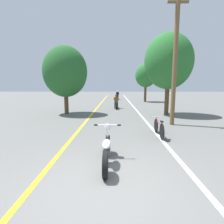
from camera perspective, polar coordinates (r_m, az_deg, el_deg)
name	(u,v)px	position (r m, az deg, el deg)	size (l,w,h in m)	color
ground_plane	(109,182)	(4.37, -0.91, -21.91)	(120.00, 120.00, 0.00)	#60605E
lane_stripe_center	(96,109)	(16.92, -5.14, 1.09)	(0.14, 48.00, 0.01)	yellow
lane_stripe_edge	(135,109)	(16.93, 7.61, 1.05)	(0.14, 48.00, 0.01)	white
utility_pole	(175,59)	(10.47, 19.92, 15.98)	(1.10, 0.24, 7.11)	brown
roadside_tree_right_near	(169,61)	(14.08, 17.99, 15.43)	(3.57, 3.21, 6.05)	#513A23
roadside_tree_right_far	(146,75)	(24.48, 10.96, 11.65)	(2.81, 2.53, 5.22)	#513A23
roadside_tree_left	(65,72)	(14.16, -15.05, 12.56)	(3.37, 3.03, 5.21)	#513A23
motorcycle_foreground	(107,149)	(5.06, -1.71, -12.09)	(0.82, 2.05, 1.05)	black
motorcycle_rider_lead	(116,103)	(16.99, 1.38, 2.91)	(0.50, 2.02, 1.38)	black
motorcycle_rider_far	(118,96)	(27.98, 1.81, 5.19)	(0.50, 1.94, 1.42)	black
bicycle_parked	(159,128)	(8.01, 15.04, -5.04)	(0.44, 1.72, 0.79)	black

